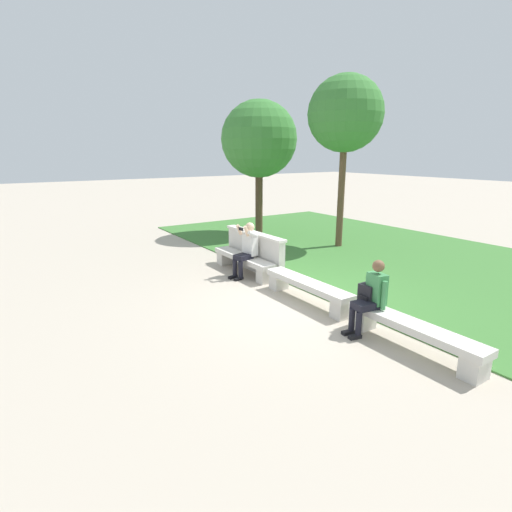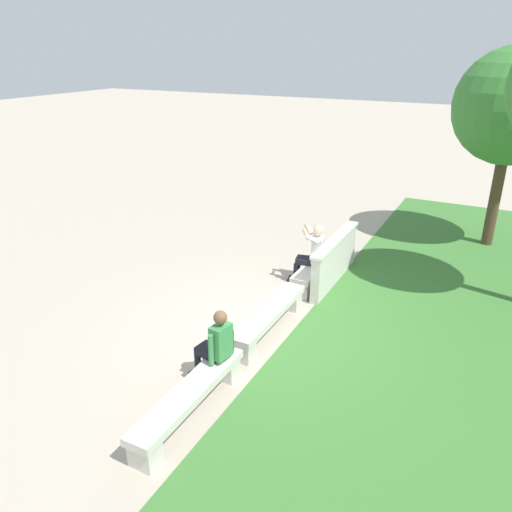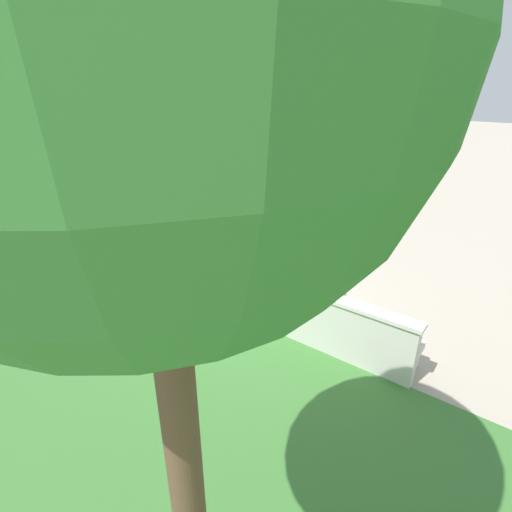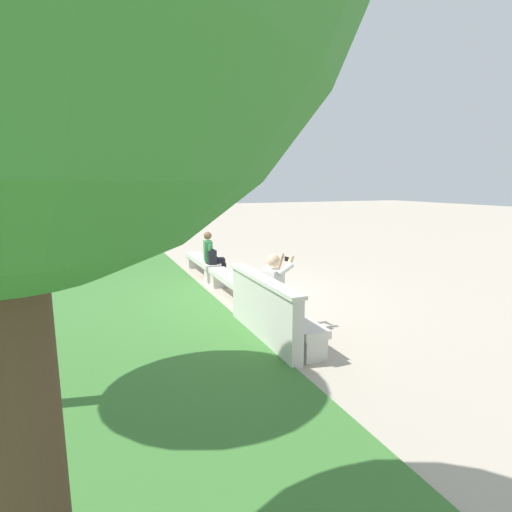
% 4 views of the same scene
% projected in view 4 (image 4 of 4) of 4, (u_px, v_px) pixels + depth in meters
% --- Properties ---
extents(ground_plane, '(80.00, 80.00, 0.00)m').
position_uv_depth(ground_plane, '(232.00, 297.00, 8.77)').
color(ground_plane, '#B2A593').
extents(grass_strip, '(19.19, 8.00, 0.03)m').
position_uv_depth(grass_strip, '(0.00, 323.00, 7.09)').
color(grass_strip, '#3D7533').
rests_on(grass_strip, ground).
extents(bench_main, '(2.28, 0.40, 0.45)m').
position_uv_depth(bench_main, '(282.00, 317.00, 6.49)').
color(bench_main, beige).
rests_on(bench_main, ground).
extents(bench_near, '(2.28, 0.40, 0.45)m').
position_uv_depth(bench_near, '(232.00, 283.00, 8.72)').
color(bench_near, beige).
rests_on(bench_near, ground).
extents(bench_mid, '(2.28, 0.40, 0.45)m').
position_uv_depth(bench_mid, '(202.00, 263.00, 10.94)').
color(bench_mid, beige).
rests_on(bench_mid, ground).
extents(backrest_wall_with_plaque, '(2.38, 0.24, 1.01)m').
position_uv_depth(backrest_wall_with_plaque, '(263.00, 308.00, 6.32)').
color(backrest_wall_with_plaque, beige).
rests_on(backrest_wall_with_plaque, ground).
extents(person_photographer, '(0.52, 0.77, 1.32)m').
position_uv_depth(person_photographer, '(279.00, 287.00, 6.70)').
color(person_photographer, black).
rests_on(person_photographer, ground).
extents(person_distant, '(0.47, 0.71, 1.26)m').
position_uv_depth(person_distant, '(212.00, 254.00, 10.19)').
color(person_distant, black).
rests_on(person_distant, ground).
extents(backpack, '(0.28, 0.24, 0.43)m').
position_uv_depth(backpack, '(212.00, 257.00, 10.06)').
color(backpack, black).
rests_on(backpack, bench_mid).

